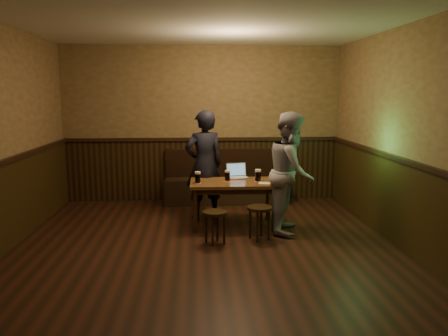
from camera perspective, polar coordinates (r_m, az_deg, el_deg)
name	(u,v)px	position (r m, az deg, el deg)	size (l,w,h in m)	color
room	(206,157)	(5.24, -2.39, 1.47)	(5.04, 6.04, 2.84)	black
bench	(227,185)	(7.90, 0.34, -2.27)	(2.20, 0.50, 0.95)	black
pub_table	(233,187)	(6.42, 1.24, -2.56)	(1.27, 0.74, 0.68)	brown
stool_left	(215,218)	(5.73, -1.18, -6.52)	(0.40, 0.40, 0.44)	black
stool_right	(259,213)	(5.90, 4.66, -5.91)	(0.43, 0.43, 0.46)	black
pint_left	(198,177)	(6.29, -3.45, -1.22)	(0.11, 0.11, 0.17)	#A11334
pint_mid	(227,176)	(6.43, 0.46, -1.00)	(0.10, 0.10, 0.16)	#A11334
pint_right	(258,175)	(6.42, 4.46, -0.95)	(0.12, 0.12, 0.18)	#A11334
laptop	(237,174)	(6.69, 1.73, -0.79)	(0.35, 0.30, 0.22)	silver
menu	(266,183)	(6.31, 5.56, -1.98)	(0.22, 0.15, 0.00)	silver
person_suit	(204,165)	(6.81, -2.62, 0.41)	(0.62, 0.41, 1.70)	black
person_grey	(291,172)	(6.23, 8.80, -0.57)	(0.83, 0.64, 1.70)	gray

